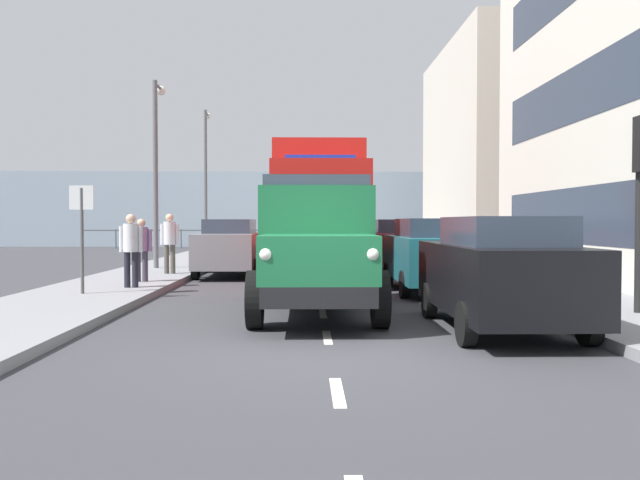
# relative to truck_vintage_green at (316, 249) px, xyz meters

# --- Properties ---
(ground_plane) EXTENTS (80.00, 80.00, 0.00)m
(ground_plane) POSITION_rel_truck_vintage_green_xyz_m (-0.12, -8.71, -1.18)
(ground_plane) COLOR #38383D
(sidewalk_left) EXTENTS (2.78, 41.54, 0.15)m
(sidewalk_left) POSITION_rel_truck_vintage_green_xyz_m (-5.09, -8.71, -1.10)
(sidewalk_left) COLOR gray
(sidewalk_left) RESTS_ON ground_plane
(sidewalk_right) EXTENTS (2.78, 41.54, 0.15)m
(sidewalk_right) POSITION_rel_truck_vintage_green_xyz_m (4.84, -8.71, -1.10)
(sidewalk_right) COLOR gray
(sidewalk_right) RESTS_ON ground_plane
(road_centreline_markings) EXTENTS (0.12, 37.18, 0.01)m
(road_centreline_markings) POSITION_rel_truck_vintage_green_xyz_m (-0.12, -8.11, -1.17)
(road_centreline_markings) COLOR silver
(road_centreline_markings) RESTS_ON ground_plane
(building_far_block) EXTENTS (7.73, 11.52, 10.02)m
(building_far_block) POSITION_rel_truck_vintage_green_xyz_m (-10.34, -19.71, 3.83)
(building_far_block) COLOR beige
(building_far_block) RESTS_ON ground_plane
(sea_horizon) EXTENTS (80.00, 0.80, 5.00)m
(sea_horizon) POSITION_rel_truck_vintage_green_xyz_m (-0.12, -32.48, 1.32)
(sea_horizon) COLOR #8C9EAD
(sea_horizon) RESTS_ON ground_plane
(seawall_railing) EXTENTS (28.08, 0.08, 1.20)m
(seawall_railing) POSITION_rel_truck_vintage_green_xyz_m (-0.12, -28.88, -0.26)
(seawall_railing) COLOR #4C5156
(seawall_railing) RESTS_ON ground_plane
(truck_vintage_green) EXTENTS (2.17, 5.64, 2.43)m
(truck_vintage_green) POSITION_rel_truck_vintage_green_xyz_m (0.00, 0.00, 0.00)
(truck_vintage_green) COLOR black
(truck_vintage_green) RESTS_ON ground_plane
(lorry_cargo_red) EXTENTS (2.58, 8.20, 3.87)m
(lorry_cargo_red) POSITION_rel_truck_vintage_green_xyz_m (-0.18, -7.74, 0.90)
(lorry_cargo_red) COLOR red
(lorry_cargo_red) RESTS_ON ground_plane
(car_black_kerbside_near) EXTENTS (1.81, 4.13, 1.72)m
(car_black_kerbside_near) POSITION_rel_truck_vintage_green_xyz_m (-2.74, 1.55, -0.28)
(car_black_kerbside_near) COLOR black
(car_black_kerbside_near) RESTS_ON ground_plane
(car_teal_kerbside_1) EXTENTS (1.79, 4.42, 1.72)m
(car_teal_kerbside_1) POSITION_rel_truck_vintage_green_xyz_m (-2.74, -3.92, -0.28)
(car_teal_kerbside_1) COLOR #1E6670
(car_teal_kerbside_1) RESTS_ON ground_plane
(car_maroon_kerbside_2) EXTENTS (1.83, 4.25, 1.72)m
(car_maroon_kerbside_2) POSITION_rel_truck_vintage_green_xyz_m (-2.74, -9.84, -0.28)
(car_maroon_kerbside_2) COLOR maroon
(car_maroon_kerbside_2) RESTS_ON ground_plane
(car_navy_kerbside_3) EXTENTS (1.88, 4.21, 1.72)m
(car_navy_kerbside_3) POSITION_rel_truck_vintage_green_xyz_m (-2.74, -15.40, -0.28)
(car_navy_kerbside_3) COLOR navy
(car_navy_kerbside_3) RESTS_ON ground_plane
(car_grey_oppositeside_0) EXTENTS (1.80, 4.40, 1.72)m
(car_grey_oppositeside_0) POSITION_rel_truck_vintage_green_xyz_m (2.50, -8.56, -0.28)
(car_grey_oppositeside_0) COLOR slate
(car_grey_oppositeside_0) RESTS_ON ground_plane
(pedestrian_near_railing) EXTENTS (0.53, 0.34, 1.67)m
(pedestrian_near_railing) POSITION_rel_truck_vintage_green_xyz_m (4.16, -3.57, -0.04)
(pedestrian_near_railing) COLOR black
(pedestrian_near_railing) RESTS_ON sidewalk_right
(pedestrian_with_bag) EXTENTS (0.53, 0.34, 1.57)m
(pedestrian_with_bag) POSITION_rel_truck_vintage_green_xyz_m (4.30, -5.03, -0.11)
(pedestrian_with_bag) COLOR #383342
(pedestrian_with_bag) RESTS_ON sidewalk_right
(pedestrian_by_lamp) EXTENTS (0.53, 0.34, 1.73)m
(pedestrian_by_lamp) POSITION_rel_truck_vintage_green_xyz_m (4.11, -7.53, -0.01)
(pedestrian_by_lamp) COLOR #4C473D
(pedestrian_by_lamp) RESTS_ON sidewalk_right
(lamp_post_promenade) EXTENTS (0.32, 1.14, 6.07)m
(lamp_post_promenade) POSITION_rel_truck_vintage_green_xyz_m (5.04, -10.04, 2.61)
(lamp_post_promenade) COLOR #59595B
(lamp_post_promenade) RESTS_ON sidewalk_right
(lamp_post_far) EXTENTS (0.32, 1.14, 6.91)m
(lamp_post_far) POSITION_rel_truck_vintage_green_xyz_m (5.03, -20.45, 3.05)
(lamp_post_far) COLOR #59595B
(lamp_post_far) RESTS_ON sidewalk_right
(street_sign) EXTENTS (0.50, 0.07, 2.25)m
(street_sign) POSITION_rel_truck_vintage_green_xyz_m (4.84, -2.34, 0.50)
(street_sign) COLOR #4C4C4C
(street_sign) RESTS_ON sidewalk_right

